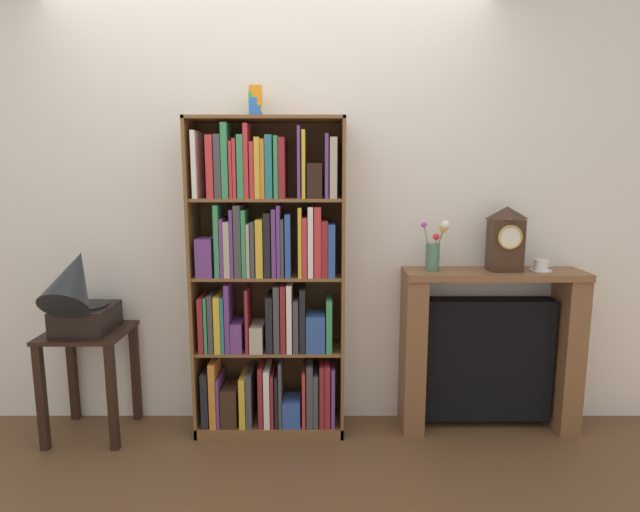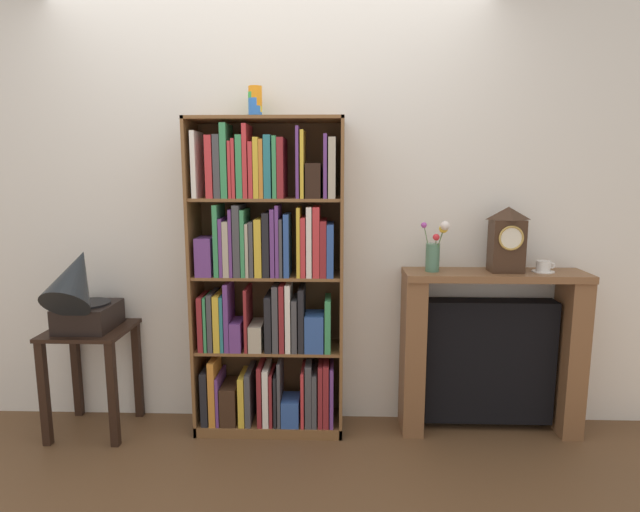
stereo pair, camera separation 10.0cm
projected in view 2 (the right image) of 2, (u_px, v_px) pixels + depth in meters
name	position (u px, v px, depth m)	size (l,w,h in m)	color
ground_plane	(269.00, 436.00, 3.03)	(7.83, 6.40, 0.02)	brown
wall_back	(293.00, 208.00, 3.09)	(4.83, 0.08, 2.62)	silver
bookshelf	(268.00, 288.00, 2.97)	(0.86, 0.30, 1.82)	brown
cup_stack	(255.00, 102.00, 2.85)	(0.08, 0.08, 0.17)	green
side_table_left	(92.00, 357.00, 3.02)	(0.45, 0.43, 0.63)	black
gramophone	(80.00, 292.00, 2.88)	(0.29, 0.50, 0.54)	black
fireplace_mantel	(490.00, 352.00, 3.04)	(1.03, 0.28, 0.96)	brown
mantel_clock	(507.00, 240.00, 2.90)	(0.18, 0.14, 0.37)	#382316
flower_vase	(435.00, 250.00, 2.92)	(0.15, 0.12, 0.29)	#4C7A60
teacup_with_saucer	(543.00, 267.00, 2.92)	(0.13, 0.12, 0.06)	white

